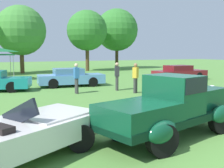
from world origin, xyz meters
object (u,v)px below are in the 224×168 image
show_car_burgundy (180,73)px  spectator_between_cars (136,77)px  spectator_near_truck (117,75)px  neighbor_convertible (15,135)px  show_car_skyblue (71,77)px  feature_pickup_truck (172,106)px  spectator_by_row (76,77)px

show_car_burgundy → spectator_between_cars: bearing=-147.7°
show_car_burgundy → spectator_near_truck: size_ratio=2.72×
neighbor_convertible → show_car_skyblue: (4.87, 11.50, 0.02)m
neighbor_convertible → feature_pickup_truck: bearing=-2.6°
spectator_by_row → neighbor_convertible: bearing=-116.8°
show_car_burgundy → show_car_skyblue: bearing=179.5°
show_car_burgundy → spectator_by_row: bearing=-162.7°
spectator_near_truck → show_car_skyblue: bearing=121.7°
spectator_between_cars → show_car_burgundy: bearing=32.3°
show_car_skyblue → show_car_burgundy: same height
neighbor_convertible → spectator_by_row: (4.20, 8.30, 0.33)m
neighbor_convertible → show_car_burgundy: size_ratio=0.99×
spectator_between_cars → spectator_by_row: same height
show_car_skyblue → spectator_near_truck: bearing=-58.3°
spectator_between_cars → spectator_near_truck: bearing=108.8°
neighbor_convertible → spectator_near_truck: size_ratio=2.69×
show_car_skyblue → spectator_near_truck: (1.92, -3.11, 0.31)m
feature_pickup_truck → show_car_skyblue: feature_pickup_truck is taller
spectator_near_truck → spectator_between_cars: (0.47, -1.38, 0.00)m
feature_pickup_truck → spectator_near_truck: size_ratio=2.75×
spectator_near_truck → neighbor_convertible: bearing=-129.0°
show_car_burgundy → spectator_near_truck: spectator_near_truck is taller
neighbor_convertible → show_car_burgundy: bearing=38.8°
spectator_between_cars → feature_pickup_truck: bearing=-114.3°
feature_pickup_truck → neighbor_convertible: (-4.01, 0.18, -0.29)m
show_car_skyblue → spectator_by_row: bearing=-101.9°
spectator_near_truck → spectator_between_cars: size_ratio=1.00×
neighbor_convertible → spectator_between_cars: bearing=44.0°
feature_pickup_truck → show_car_skyblue: 11.71m
show_car_burgundy → spectator_by_row: 10.51m
feature_pickup_truck → show_car_burgundy: size_ratio=1.01×
show_car_skyblue → show_car_burgundy: size_ratio=0.99×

